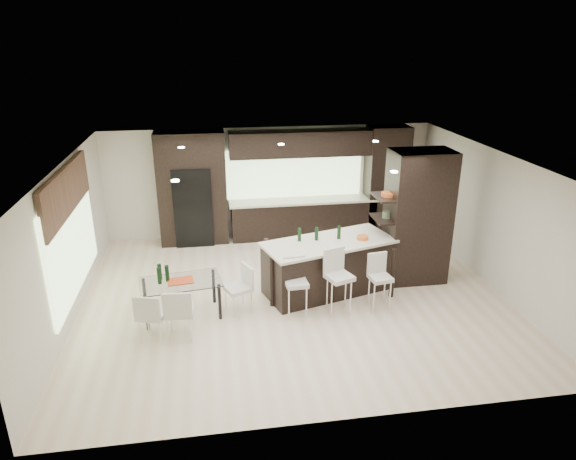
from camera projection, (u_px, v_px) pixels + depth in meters
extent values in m
plane|color=beige|center=(293.00, 296.00, 10.00)|extent=(8.00, 8.00, 0.00)
cube|color=beige|center=(270.00, 181.00, 12.75)|extent=(8.00, 0.02, 2.70)
cube|color=beige|center=(67.00, 244.00, 8.94)|extent=(0.02, 7.00, 2.70)
cube|color=beige|center=(493.00, 220.00, 10.10)|extent=(0.02, 7.00, 2.70)
cube|color=white|center=(293.00, 160.00, 9.04)|extent=(8.00, 7.00, 0.02)
cube|color=#B2D199|center=(72.00, 240.00, 9.13)|extent=(0.04, 3.20, 1.90)
cube|color=#B2D199|center=(294.00, 173.00, 12.73)|extent=(3.40, 0.04, 1.20)
cube|color=brown|center=(66.00, 191.00, 8.82)|extent=(0.08, 3.00, 0.80)
cube|color=white|center=(291.00, 158.00, 9.28)|extent=(4.00, 3.00, 0.02)
cube|color=black|center=(292.00, 184.00, 12.52)|extent=(6.80, 0.68, 2.70)
cube|color=black|center=(193.00, 205.00, 12.27)|extent=(0.90, 0.68, 1.90)
cube|color=black|center=(418.00, 217.00, 10.27)|extent=(1.20, 0.80, 2.70)
cube|color=black|center=(328.00, 266.00, 10.04)|extent=(2.74, 1.76, 1.06)
cube|color=beige|center=(296.00, 293.00, 9.18)|extent=(0.41, 0.41, 0.88)
cube|color=beige|center=(339.00, 288.00, 9.26)|extent=(0.55, 0.55, 0.97)
cube|color=beige|center=(380.00, 287.00, 9.42)|extent=(0.43, 0.43, 0.85)
cube|color=black|center=(308.00, 276.00, 10.30)|extent=(1.23, 0.69, 0.45)
cube|color=white|center=(182.00, 299.00, 9.19)|extent=(1.52, 0.99, 0.68)
cube|color=beige|center=(180.00, 314.00, 8.50)|extent=(0.50, 0.50, 0.86)
cube|color=beige|center=(153.00, 317.00, 8.46)|extent=(0.55, 0.55, 0.81)
cube|color=beige|center=(238.00, 291.00, 9.31)|extent=(0.57, 0.57, 0.81)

